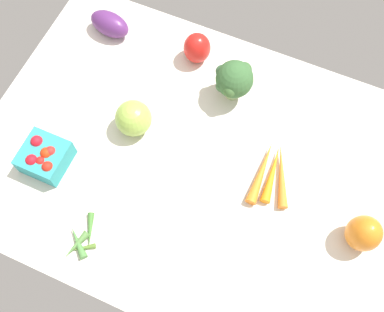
# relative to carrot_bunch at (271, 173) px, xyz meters

# --- Properties ---
(tablecloth) EXTENTS (1.04, 0.76, 0.02)m
(tablecloth) POSITION_rel_carrot_bunch_xyz_m (0.19, 0.04, -0.02)
(tablecloth) COLOR silver
(tablecloth) RESTS_ON ground
(carrot_bunch) EXTENTS (0.10, 0.17, 0.03)m
(carrot_bunch) POSITION_rel_carrot_bunch_xyz_m (0.00, 0.00, 0.00)
(carrot_bunch) COLOR orange
(carrot_bunch) RESTS_ON tablecloth
(okra_pile) EXTENTS (0.08, 0.12, 0.02)m
(okra_pile) POSITION_rel_carrot_bunch_xyz_m (0.34, 0.32, -0.00)
(okra_pile) COLOR #40782F
(okra_pile) RESTS_ON tablecloth
(broccoli_head) EXTENTS (0.10, 0.11, 0.12)m
(broccoli_head) POSITION_rel_carrot_bunch_xyz_m (0.17, -0.17, 0.06)
(broccoli_head) COLOR #A5C382
(broccoli_head) RESTS_ON tablecloth
(bell_pepper_orange) EXTENTS (0.10, 0.10, 0.10)m
(bell_pepper_orange) POSITION_rel_carrot_bunch_xyz_m (-0.23, 0.07, 0.04)
(bell_pepper_orange) COLOR orange
(bell_pepper_orange) RESTS_ON tablecloth
(bell_pepper_red) EXTENTS (0.10, 0.10, 0.09)m
(bell_pepper_red) POSITION_rel_carrot_bunch_xyz_m (0.29, -0.24, 0.03)
(bell_pepper_red) COLOR red
(bell_pepper_red) RESTS_ON tablecloth
(berry_basket) EXTENTS (0.10, 0.10, 0.07)m
(berry_basket) POSITION_rel_carrot_bunch_xyz_m (0.51, 0.18, 0.02)
(berry_basket) COLOR teal
(berry_basket) RESTS_ON tablecloth
(heirloom_tomato_green) EXTENTS (0.09, 0.09, 0.09)m
(heirloom_tomato_green) POSITION_rel_carrot_bunch_xyz_m (0.35, 0.01, 0.03)
(heirloom_tomato_green) COLOR #97BA4A
(heirloom_tomato_green) RESTS_ON tablecloth
(eggplant) EXTENTS (0.12, 0.08, 0.06)m
(eggplant) POSITION_rel_carrot_bunch_xyz_m (0.55, -0.23, 0.02)
(eggplant) COLOR #5B2A6B
(eggplant) RESTS_ON tablecloth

